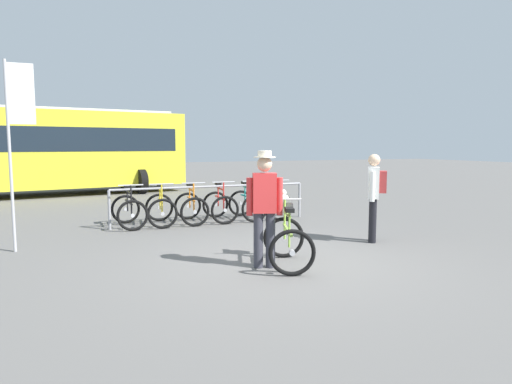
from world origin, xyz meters
name	(u,v)px	position (x,y,z in m)	size (l,w,h in m)	color
ground_plane	(281,263)	(0.00, 0.00, 0.00)	(80.00, 80.00, 0.00)	#605E5B
bike_rack_rail	(212,193)	(0.09, 3.80, 0.70)	(4.61, 0.14, 0.88)	#99999E
racked_bike_black	(129,210)	(-1.76, 4.01, 0.37)	(0.69, 1.12, 0.97)	black
racked_bike_yellow	(161,209)	(-1.06, 4.00, 0.37)	(0.78, 1.15, 0.97)	black
racked_bike_orange	(191,207)	(-0.36, 3.99, 0.37)	(0.76, 1.15, 0.97)	black
racked_bike_red	(220,206)	(0.34, 3.97, 0.37)	(0.76, 1.16, 0.97)	black
racked_bike_teal	(247,204)	(1.04, 3.96, 0.37)	(0.70, 1.11, 0.97)	black
racked_bike_white	(274,203)	(1.74, 3.95, 0.37)	(0.80, 1.17, 0.97)	black
featured_bicycle	(287,233)	(0.05, -0.10, 0.49)	(0.99, 1.26, 1.09)	black
person_with_featured_bike	(264,204)	(-0.34, -0.15, 0.95)	(0.51, 0.32, 1.72)	#383842
pedestrian_with_backpack	(374,192)	(2.26, 0.67, 0.94)	(0.46, 0.47, 1.64)	black
bus_distant	(40,147)	(-3.84, 11.62, 1.74)	(10.25, 4.32, 3.08)	yellow
banner_flag	(17,119)	(-3.71, 2.40, 2.23)	(0.45, 0.05, 3.20)	#B2B2B7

